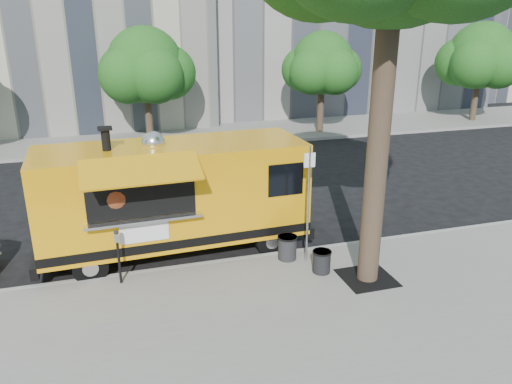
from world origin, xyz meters
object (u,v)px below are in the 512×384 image
Objects in this scene: far_tree_d at (481,56)px; food_truck at (173,195)px; far_tree_c at (322,63)px; trash_bin_left at (287,247)px; far_tree_b at (145,65)px; sign_post at (308,198)px; trash_bin_right at (322,261)px; parking_meter at (118,250)px.

food_truck is at bearing -147.49° from far_tree_d.
far_tree_d is at bearing 30.29° from food_truck.
far_tree_c is 8.45× the size of trash_bin_left.
far_tree_d is at bearing 1.15° from far_tree_c.
far_tree_b is at bearing 98.65° from trash_bin_left.
far_tree_c is 1.74× the size of sign_post.
sign_post reaches higher than trash_bin_left.
trash_bin_right is (2.68, -14.91, -3.38)m from far_tree_b.
food_truck reaches higher than sign_post.
trash_bin_left is at bearing 121.21° from trash_bin_right.
parking_meter is 2.40× the size of trash_bin_right.
food_truck reaches higher than trash_bin_right.
trash_bin_right is at bearing -78.89° from sign_post.
far_tree_b reaches higher than sign_post.
food_truck is 4.15m from trash_bin_right.
trash_bin_left is (-0.42, 0.25, -1.37)m from sign_post.
far_tree_c is 15.66m from trash_bin_left.
parking_meter is (-11.00, -13.75, -2.74)m from far_tree_c.
parking_meter reaches higher than trash_bin_right.
far_tree_c reaches higher than trash_bin_right.
far_tree_b reaches higher than trash_bin_right.
parking_meter is at bearing -128.66° from far_tree_c.
far_tree_c is 9.37× the size of trash_bin_right.
trash_bin_left is (4.13, 0.05, -0.50)m from parking_meter.
far_tree_c reaches higher than parking_meter.
far_tree_b is 8.92× the size of trash_bin_left.
far_tree_d reaches higher than food_truck.
food_truck is at bearing 45.44° from parking_meter.
parking_meter is (-4.55, 0.20, -0.87)m from sign_post.
far_tree_b reaches higher than parking_meter.
trash_bin_left is at bearing 149.29° from sign_post.
far_tree_c is 16.25m from trash_bin_right.
far_tree_c is 15.63m from food_truck.
far_tree_b reaches higher than trash_bin_left.
far_tree_d is 1.88× the size of sign_post.
sign_post is at bearing -2.52° from parking_meter.
far_tree_b is 14.55m from trash_bin_left.
far_tree_b is 19.00m from far_tree_d.
trash_bin_left is at bearing -116.63° from far_tree_c.
trash_bin_left is 1.06m from trash_bin_right.
far_tree_b is 0.97× the size of far_tree_d.
far_tree_d reaches higher than far_tree_c.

